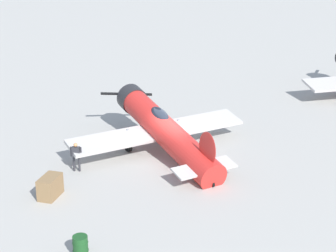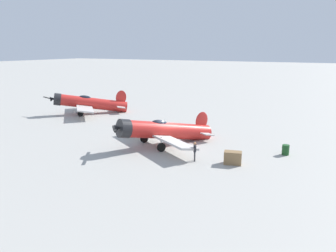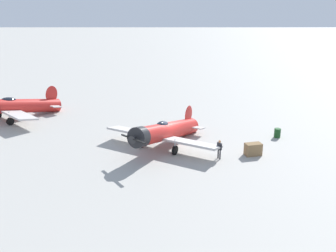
{
  "view_description": "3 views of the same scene",
  "coord_description": "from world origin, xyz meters",
  "px_view_note": "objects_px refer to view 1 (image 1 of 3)",
  "views": [
    {
      "loc": [
        -25.35,
        -14.64,
        12.59
      ],
      "look_at": [
        0.0,
        0.0,
        1.8
      ],
      "focal_mm": 59.97,
      "sensor_mm": 36.0,
      "label": 1
    },
    {
      "loc": [
        -14.36,
        26.48,
        9.01
      ],
      "look_at": [
        0.0,
        0.0,
        1.8
      ],
      "focal_mm": 34.86,
      "sensor_mm": 36.0,
      "label": 2
    },
    {
      "loc": [
        0.01,
        31.34,
        11.95
      ],
      "look_at": [
        0.0,
        0.0,
        1.8
      ],
      "focal_mm": 39.49,
      "sensor_mm": 36.0,
      "label": 3
    }
  ],
  "objects_px": {
    "equipment_crate": "(50,187)",
    "fuel_drum": "(80,246)",
    "airplane_foreground": "(164,130)",
    "ground_crew_mechanic": "(76,154)"
  },
  "relations": [
    {
      "from": "equipment_crate",
      "to": "fuel_drum",
      "type": "height_order",
      "value": "equipment_crate"
    },
    {
      "from": "equipment_crate",
      "to": "airplane_foreground",
      "type": "bearing_deg",
      "value": -14.91
    },
    {
      "from": "ground_crew_mechanic",
      "to": "airplane_foreground",
      "type": "bearing_deg",
      "value": -56.21
    },
    {
      "from": "airplane_foreground",
      "to": "equipment_crate",
      "type": "distance_m",
      "value": 7.73
    },
    {
      "from": "equipment_crate",
      "to": "fuel_drum",
      "type": "xyz_separation_m",
      "value": [
        -3.31,
        -4.45,
        -0.08
      ]
    },
    {
      "from": "ground_crew_mechanic",
      "to": "equipment_crate",
      "type": "bearing_deg",
      "value": 169.79
    },
    {
      "from": "equipment_crate",
      "to": "fuel_drum",
      "type": "bearing_deg",
      "value": -126.59
    },
    {
      "from": "airplane_foreground",
      "to": "ground_crew_mechanic",
      "type": "height_order",
      "value": "airplane_foreground"
    },
    {
      "from": "airplane_foreground",
      "to": "ground_crew_mechanic",
      "type": "bearing_deg",
      "value": 88.94
    },
    {
      "from": "ground_crew_mechanic",
      "to": "fuel_drum",
      "type": "bearing_deg",
      "value": -164.9
    }
  ]
}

